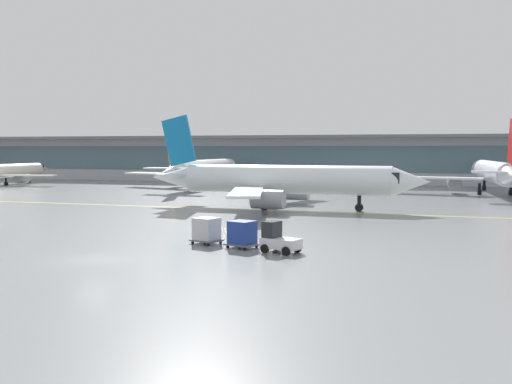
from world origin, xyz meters
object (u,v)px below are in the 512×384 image
object	(u,v)px
gate_airplane_0	(3,171)
cargo_dolly_trailing	(207,230)
gate_airplane_1	(205,170)
taxiing_regional_jet	(283,180)
gate_airplane_2	(494,173)
baggage_tug	(278,239)
cargo_dolly_lead	(242,233)

from	to	relation	value
gate_airplane_0	cargo_dolly_trailing	xyz separation A→B (m)	(63.17, -55.30, -1.54)
gate_airplane_1	gate_airplane_0	bearing A→B (deg)	94.94
taxiing_regional_jet	cargo_dolly_trailing	bearing A→B (deg)	-86.94
gate_airplane_2	baggage_tug	bearing A→B (deg)	158.04
taxiing_regional_jet	cargo_dolly_trailing	size ratio (longest dim) A/B	13.36
baggage_tug	cargo_dolly_lead	size ratio (longest dim) A/B	1.16
gate_airplane_1	cargo_dolly_lead	distance (m)	64.60
baggage_tug	cargo_dolly_lead	world-z (taller)	baggage_tug
gate_airplane_1	taxiing_regional_jet	bearing A→B (deg)	-143.99
taxiing_regional_jet	gate_airplane_1	bearing A→B (deg)	126.33
gate_airplane_1	baggage_tug	bearing A→B (deg)	-153.28
gate_airplane_0	baggage_tug	world-z (taller)	gate_airplane_0
gate_airplane_0	cargo_dolly_trailing	size ratio (longest dim) A/B	10.45
gate_airplane_2	gate_airplane_0	bearing A→B (deg)	86.88
gate_airplane_1	taxiing_regional_jet	xyz separation A→B (m)	(22.12, -31.63, 0.06)
cargo_dolly_trailing	gate_airplane_1	bearing A→B (deg)	130.32
cargo_dolly_lead	cargo_dolly_trailing	world-z (taller)	same
gate_airplane_2	taxiing_regional_jet	bearing A→B (deg)	135.94
taxiing_regional_jet	cargo_dolly_lead	distance (m)	27.83
baggage_tug	cargo_dolly_lead	xyz separation A→B (m)	(-2.89, 0.98, 0.16)
gate_airplane_0	cargo_dolly_trailing	bearing A→B (deg)	-127.34
taxiing_regional_jet	gate_airplane_0	bearing A→B (deg)	156.52
gate_airplane_0	gate_airplane_1	distance (m)	40.37
gate_airplane_1	cargo_dolly_lead	size ratio (longest dim) A/B	13.13
cargo_dolly_lead	cargo_dolly_trailing	distance (m)	3.27
cargo_dolly_trailing	taxiing_regional_jet	bearing A→B (deg)	110.48
gate_airplane_1	gate_airplane_2	distance (m)	47.69
baggage_tug	cargo_dolly_lead	bearing A→B (deg)	180.00
gate_airplane_0	taxiing_regional_jet	world-z (taller)	taxiing_regional_jet
gate_airplane_0	gate_airplane_1	bearing A→B (deg)	-82.24
baggage_tug	cargo_dolly_trailing	world-z (taller)	baggage_tug
gate_airplane_2	cargo_dolly_trailing	size ratio (longest dim) A/B	13.27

